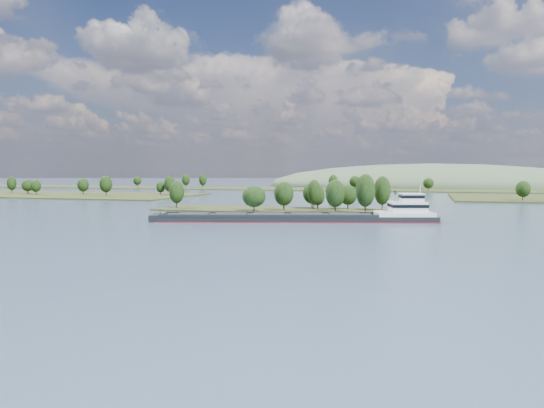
% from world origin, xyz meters
% --- Properties ---
extents(ground, '(1800.00, 1800.00, 0.00)m').
position_xyz_m(ground, '(0.00, 120.00, 0.00)').
color(ground, '#3B5166').
rests_on(ground, ground).
extents(tree_island, '(100.00, 32.23, 15.50)m').
position_xyz_m(tree_island, '(7.03, 178.34, 4.06)').
color(tree_island, '#273015').
rests_on(tree_island, ground).
extents(back_shoreline, '(900.00, 60.00, 14.82)m').
position_xyz_m(back_shoreline, '(7.59, 399.76, 0.62)').
color(back_shoreline, '#273015').
rests_on(back_shoreline, ground).
extents(hill_west, '(320.00, 160.00, 44.00)m').
position_xyz_m(hill_west, '(60.00, 500.00, 0.00)').
color(hill_west, '#3E5138').
rests_on(hill_west, ground).
extents(cargo_barge, '(90.09, 33.60, 12.22)m').
position_xyz_m(cargo_barge, '(21.73, 141.23, 1.54)').
color(cargo_barge, black).
rests_on(cargo_barge, ground).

